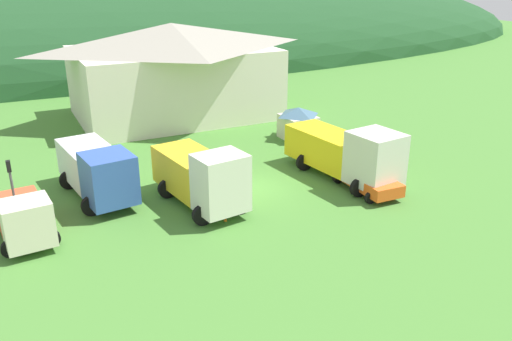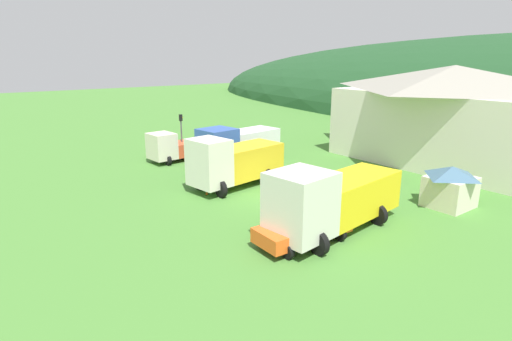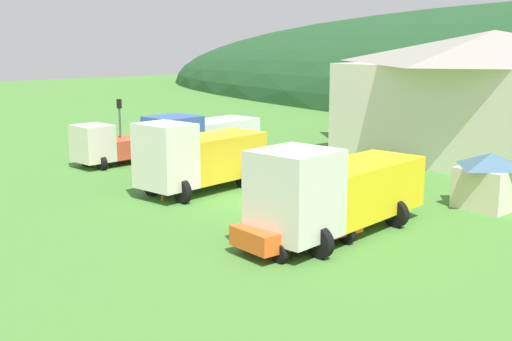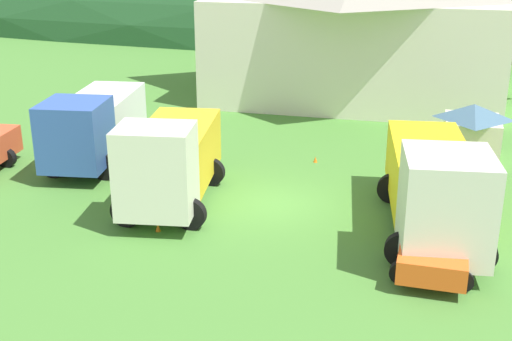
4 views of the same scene
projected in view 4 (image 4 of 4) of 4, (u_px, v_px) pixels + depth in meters
ground_plane at (277, 204)px, 25.20m from camera, size 200.00×200.00×0.00m
forested_hill_backdrop at (385, 12)px, 79.22m from camera, size 170.78×60.00×24.78m
depot_building at (358, 26)px, 39.81m from camera, size 17.57×12.37×7.98m
play_shed_cream at (472, 131)px, 29.60m from camera, size 2.50×2.76×2.48m
box_truck_blue at (93, 124)px, 29.00m from camera, size 3.79×7.50×3.22m
heavy_rig_striped at (170, 159)px, 24.53m from camera, size 3.87×7.12×3.59m
flatbed_truck_yellow at (435, 185)px, 22.04m from camera, size 3.93×8.63×3.63m
service_pickup_orange at (434, 239)px, 20.52m from camera, size 2.46×4.86×1.66m
traffic_cone_near_pickup at (315, 162)px, 29.57m from camera, size 0.36×0.36×0.50m
traffic_cone_mid_row at (158, 231)px, 22.97m from camera, size 0.36×0.36×0.54m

